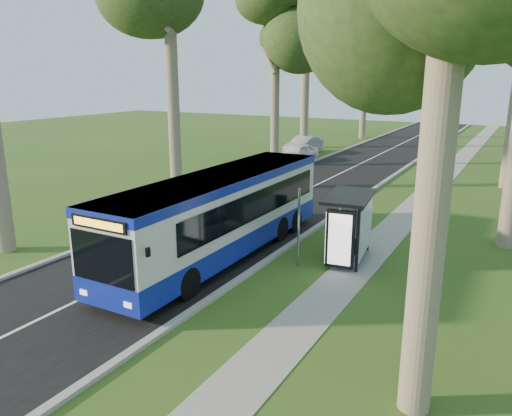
{
  "coord_description": "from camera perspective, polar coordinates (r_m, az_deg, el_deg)",
  "views": [
    {
      "loc": [
        7.99,
        -15.35,
        6.64
      ],
      "look_at": [
        -1.19,
        1.13,
        1.6
      ],
      "focal_mm": 35.0,
      "sensor_mm": 36.0,
      "label": 1
    }
  ],
  "objects": [
    {
      "name": "tree_west_e",
      "position": [
        56.03,
        12.64,
        19.32
      ],
      "size": [
        5.2,
        5.2,
        15.17
      ],
      "color": "#7A6B56",
      "rests_on": "ground"
    },
    {
      "name": "car_white",
      "position": [
        39.77,
        4.81,
        6.31
      ],
      "size": [
        2.36,
        4.35,
        1.4
      ],
      "primitive_type": "imported",
      "rotation": [
        0.0,
        0.0,
        -0.18
      ],
      "color": "white",
      "rests_on": "ground"
    },
    {
      "name": "footpath",
      "position": [
        26.68,
        17.41,
        -0.14
      ],
      "size": [
        1.5,
        100.0,
        0.02
      ],
      "primitive_type": "cube",
      "color": "gray",
      "rests_on": "ground"
    },
    {
      "name": "car_silver",
      "position": [
        43.71,
        5.45,
        7.14
      ],
      "size": [
        1.98,
        4.69,
        1.51
      ],
      "primitive_type": "imported",
      "rotation": [
        0.0,
        0.0,
        -0.09
      ],
      "color": "#A1A4A9",
      "rests_on": "ground"
    },
    {
      "name": "bus_stop_sign",
      "position": [
        17.64,
        4.92,
        -1.2
      ],
      "size": [
        0.19,
        0.38,
        2.83
      ],
      "rotation": [
        0.0,
        0.0,
        0.41
      ],
      "color": "gray",
      "rests_on": "ground"
    },
    {
      "name": "litter_bin",
      "position": [
        22.75,
        10.54,
        -0.87
      ],
      "size": [
        0.6,
        0.6,
        1.06
      ],
      "rotation": [
        0.0,
        0.0,
        0.01
      ],
      "color": "black",
      "rests_on": "ground"
    },
    {
      "name": "ground",
      "position": [
        18.54,
        1.53,
        -6.04
      ],
      "size": [
        120.0,
        120.0,
        0.0
      ],
      "primitive_type": "plane",
      "color": "#2F551A",
      "rests_on": "ground"
    },
    {
      "name": "bus",
      "position": [
        18.5,
        -4.05,
        -0.82
      ],
      "size": [
        2.5,
        11.83,
        3.13
      ],
      "rotation": [
        0.0,
        0.0,
        0.0
      ],
      "color": "silver",
      "rests_on": "ground"
    },
    {
      "name": "road",
      "position": [
        28.61,
        4.62,
        1.51
      ],
      "size": [
        7.0,
        100.0,
        0.02
      ],
      "primitive_type": "cube",
      "color": "black",
      "rests_on": "ground"
    },
    {
      "name": "kerb_east",
      "position": [
        27.38,
        11.29,
        0.75
      ],
      "size": [
        0.25,
        100.0,
        0.12
      ],
      "primitive_type": "cube",
      "color": "#9E9B93",
      "rests_on": "ground"
    },
    {
      "name": "bus_shelter",
      "position": [
        18.11,
        10.53,
        -1.05
      ],
      "size": [
        1.91,
        3.04,
        2.45
      ],
      "rotation": [
        0.0,
        0.0,
        0.13
      ],
      "color": "black",
      "rests_on": "ground"
    },
    {
      "name": "centre_line",
      "position": [
        28.61,
        4.62,
        1.53
      ],
      "size": [
        0.12,
        100.0,
        0.0
      ],
      "primitive_type": "cube",
      "color": "white",
      "rests_on": "road"
    },
    {
      "name": "kerb_west",
      "position": [
        30.18,
        -1.43,
        2.35
      ],
      "size": [
        0.25,
        100.0,
        0.12
      ],
      "primitive_type": "cube",
      "color": "#9E9B93",
      "rests_on": "ground"
    },
    {
      "name": "tree_west_c",
      "position": [
        37.58,
        2.26,
        19.97
      ],
      "size": [
        5.2,
        5.2,
        13.39
      ],
      "color": "#7A6B56",
      "rests_on": "ground"
    }
  ]
}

